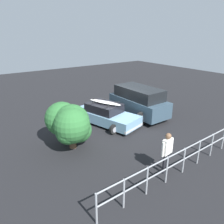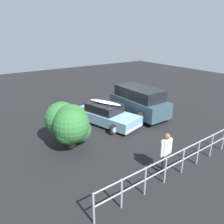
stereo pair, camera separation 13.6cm
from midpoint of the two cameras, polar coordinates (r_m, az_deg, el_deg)
ground_plane at (r=13.92m, az=1.26°, el=-2.66°), size 44.00×44.00×0.02m
sedan_car at (r=13.50m, az=-1.32°, el=-0.62°), size 2.89×4.52×1.56m
suv_car at (r=14.71m, az=7.29°, el=2.72°), size 2.72×4.41×1.98m
person_bystander at (r=9.00m, az=14.34°, el=-9.50°), size 0.68×0.26×1.75m
railing_fence at (r=8.95m, az=16.46°, el=-12.44°), size 7.42×0.25×1.12m
bush_near_left at (r=10.63m, az=-10.75°, el=-2.97°), size 2.08×2.71×2.24m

